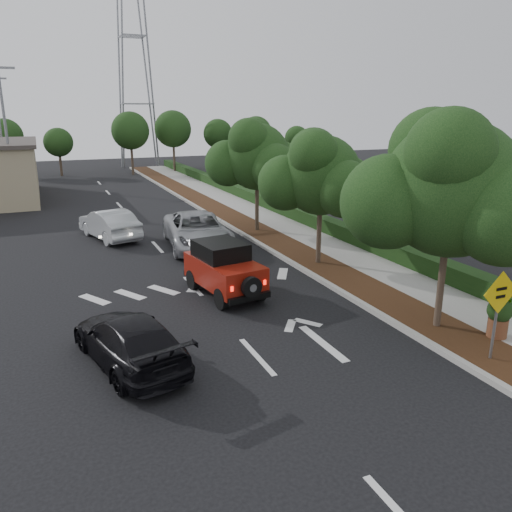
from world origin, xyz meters
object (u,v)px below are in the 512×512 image
red_jeep (222,268)px  black_suv_oncoming (129,340)px  speed_hump_sign (499,303)px  silver_suv_ahead (197,231)px

red_jeep → black_suv_oncoming: (-3.88, -3.91, -0.30)m
speed_hump_sign → red_jeep: bearing=121.6°
red_jeep → black_suv_oncoming: size_ratio=0.85×
black_suv_oncoming → speed_hump_sign: bearing=144.3°
red_jeep → black_suv_oncoming: 5.51m
black_suv_oncoming → speed_hump_sign: (8.52, -3.62, 0.98)m
black_suv_oncoming → speed_hump_sign: size_ratio=1.90×
silver_suv_ahead → speed_hump_sign: speed_hump_sign is taller
silver_suv_ahead → speed_hump_sign: bearing=-68.7°
red_jeep → speed_hump_sign: (4.64, -7.52, 0.68)m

